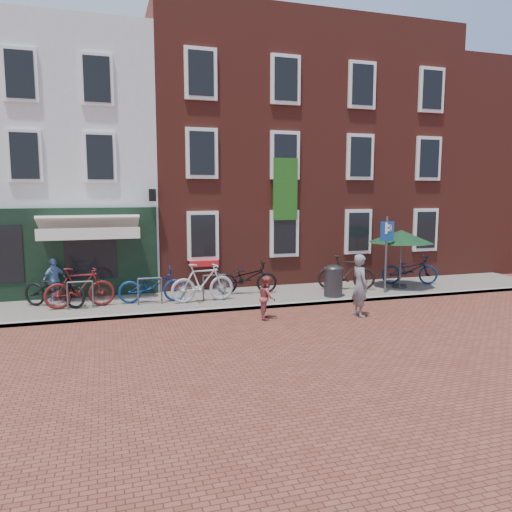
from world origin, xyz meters
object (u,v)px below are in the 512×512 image
object	(u,v)px
bicycle_3	(203,283)
bicycle_6	(410,270)
bicycle_4	(247,278)
bicycle_2	(152,285)
parking_sign	(387,243)
boy	(267,297)
woman	(360,285)
parasol	(401,234)
litter_bin	(333,279)
bicycle_0	(55,289)
bicycle_1	(80,288)
bicycle_5	(347,273)
cafe_person	(54,280)

from	to	relation	value
bicycle_3	bicycle_6	distance (m)	7.93
bicycle_3	bicycle_4	distance (m)	1.83
bicycle_4	bicycle_2	bearing A→B (deg)	102.49
parking_sign	boy	world-z (taller)	parking_sign
woman	bicycle_6	size ratio (longest dim) A/B	0.86
parking_sign	parasol	size ratio (longest dim) A/B	1.12
litter_bin	bicycle_0	world-z (taller)	litter_bin
parking_sign	woman	distance (m)	3.29
litter_bin	bicycle_2	size ratio (longest dim) A/B	0.54
litter_bin	bicycle_4	distance (m)	2.88
bicycle_2	bicycle_6	size ratio (longest dim) A/B	1.00
bicycle_1	bicycle_2	size ratio (longest dim) A/B	0.97
bicycle_5	bicycle_6	bearing A→B (deg)	-65.70
boy	bicycle_0	size ratio (longest dim) A/B	0.58
parasol	woman	bearing A→B (deg)	-137.84
bicycle_5	bicycle_3	bearing A→B (deg)	113.85
parasol	bicycle_6	distance (m)	1.61
bicycle_0	bicycle_4	size ratio (longest dim) A/B	1.00
cafe_person	bicycle_0	size ratio (longest dim) A/B	0.65
parking_sign	bicycle_5	world-z (taller)	parking_sign
bicycle_2	bicycle_5	xyz separation A→B (m)	(6.68, 0.03, 0.06)
woman	boy	distance (m)	2.66
cafe_person	bicycle_3	size ratio (longest dim) A/B	0.67
litter_bin	cafe_person	distance (m)	8.89
litter_bin	parasol	size ratio (longest dim) A/B	0.48
woman	cafe_person	distance (m)	9.40
parasol	bicycle_6	size ratio (longest dim) A/B	1.12
bicycle_0	bicycle_4	world-z (taller)	same
woman	bicycle_4	xyz separation A→B (m)	(-2.32, 3.49, -0.24)
bicycle_1	parking_sign	bearing A→B (deg)	-99.17
litter_bin	bicycle_6	world-z (taller)	litter_bin
bicycle_2	bicycle_5	world-z (taller)	bicycle_5
bicycle_3	bicycle_5	world-z (taller)	same
litter_bin	bicycle_6	bearing A→B (deg)	16.76
litter_bin	cafe_person	world-z (taller)	cafe_person
cafe_person	bicycle_6	world-z (taller)	cafe_person
boy	woman	bearing A→B (deg)	-83.34
boy	bicycle_2	size ratio (longest dim) A/B	0.58
bicycle_1	woman	bearing A→B (deg)	-116.31
bicycle_0	bicycle_3	distance (m)	4.38
woman	parking_sign	bearing A→B (deg)	-43.62
boy	bicycle_6	world-z (taller)	boy
parasol	bicycle_0	bearing A→B (deg)	178.11
parasol	bicycle_1	distance (m)	10.90
woman	bicycle_0	bearing A→B (deg)	69.39
litter_bin	boy	world-z (taller)	litter_bin
woman	bicycle_3	world-z (taller)	woman
bicycle_1	bicycle_2	bearing A→B (deg)	-92.07
parasol	bicycle_6	xyz separation A→B (m)	(0.70, 0.43, -1.38)
boy	bicycle_2	world-z (taller)	boy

